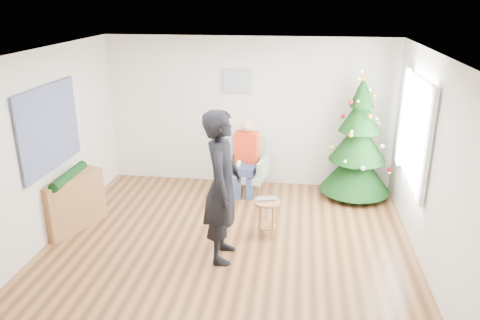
# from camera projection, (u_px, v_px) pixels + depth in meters

# --- Properties ---
(floor) EXTENTS (5.00, 5.00, 0.00)m
(floor) POSITION_uv_depth(u_px,v_px,m) (227.00, 252.00, 6.26)
(floor) COLOR brown
(floor) RESTS_ON ground
(ceiling) EXTENTS (5.00, 5.00, 0.00)m
(ceiling) POSITION_uv_depth(u_px,v_px,m) (225.00, 55.00, 5.38)
(ceiling) COLOR white
(ceiling) RESTS_ON wall_back
(wall_back) EXTENTS (5.00, 0.00, 5.00)m
(wall_back) POSITION_uv_depth(u_px,v_px,m) (249.00, 112.00, 8.16)
(wall_back) COLOR silver
(wall_back) RESTS_ON floor
(wall_front) EXTENTS (5.00, 0.00, 5.00)m
(wall_front) POSITION_uv_depth(u_px,v_px,m) (173.00, 273.00, 3.49)
(wall_front) COLOR silver
(wall_front) RESTS_ON floor
(wall_left) EXTENTS (0.00, 5.00, 5.00)m
(wall_left) POSITION_uv_depth(u_px,v_px,m) (38.00, 152.00, 6.13)
(wall_left) COLOR silver
(wall_left) RESTS_ON floor
(wall_right) EXTENTS (0.00, 5.00, 5.00)m
(wall_right) POSITION_uv_depth(u_px,v_px,m) (435.00, 170.00, 5.52)
(wall_right) COLOR silver
(wall_right) RESTS_ON floor
(window_panel) EXTENTS (0.04, 1.30, 1.40)m
(window_panel) POSITION_uv_depth(u_px,v_px,m) (416.00, 130.00, 6.39)
(window_panel) COLOR white
(window_panel) RESTS_ON wall_right
(curtains) EXTENTS (0.05, 1.75, 1.50)m
(curtains) POSITION_uv_depth(u_px,v_px,m) (413.00, 130.00, 6.39)
(curtains) COLOR white
(curtains) RESTS_ON wall_right
(christmas_tree) EXTENTS (1.17, 1.17, 2.11)m
(christmas_tree) POSITION_uv_depth(u_px,v_px,m) (358.00, 142.00, 7.68)
(christmas_tree) COLOR #3F2816
(christmas_tree) RESTS_ON floor
(stool) EXTENTS (0.37, 0.37, 0.56)m
(stool) POSITION_uv_depth(u_px,v_px,m) (267.00, 218.00, 6.56)
(stool) COLOR brown
(stool) RESTS_ON floor
(laptop) EXTENTS (0.35, 0.28, 0.02)m
(laptop) POSITION_uv_depth(u_px,v_px,m) (267.00, 200.00, 6.47)
(laptop) COLOR silver
(laptop) RESTS_ON stool
(armchair) EXTENTS (0.77, 0.73, 0.96)m
(armchair) POSITION_uv_depth(u_px,v_px,m) (247.00, 172.00, 8.06)
(armchair) COLOR #97AE8C
(armchair) RESTS_ON floor
(seated_person) EXTENTS (0.43, 0.58, 1.26)m
(seated_person) POSITION_uv_depth(u_px,v_px,m) (246.00, 157.00, 7.92)
(seated_person) COLOR navy
(seated_person) RESTS_ON armchair
(standing_man) EXTENTS (0.49, 0.73, 1.98)m
(standing_man) POSITION_uv_depth(u_px,v_px,m) (222.00, 187.00, 5.83)
(standing_man) COLOR black
(standing_man) RESTS_ON floor
(game_controller) EXTENTS (0.04, 0.13, 0.04)m
(game_controller) POSITION_uv_depth(u_px,v_px,m) (239.00, 164.00, 5.66)
(game_controller) COLOR white
(game_controller) RESTS_ON standing_man
(console) EXTENTS (0.65, 1.04, 0.80)m
(console) POSITION_uv_depth(u_px,v_px,m) (72.00, 203.00, 6.78)
(console) COLOR brown
(console) RESTS_ON floor
(garland) EXTENTS (0.14, 0.90, 0.14)m
(garland) POSITION_uv_depth(u_px,v_px,m) (69.00, 176.00, 6.64)
(garland) COLOR black
(garland) RESTS_ON console
(tapestry) EXTENTS (0.03, 1.50, 1.15)m
(tapestry) POSITION_uv_depth(u_px,v_px,m) (50.00, 128.00, 6.32)
(tapestry) COLOR black
(tapestry) RESTS_ON wall_left
(framed_picture) EXTENTS (0.52, 0.05, 0.42)m
(framed_picture) POSITION_uv_depth(u_px,v_px,m) (237.00, 81.00, 7.96)
(framed_picture) COLOR tan
(framed_picture) RESTS_ON wall_back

